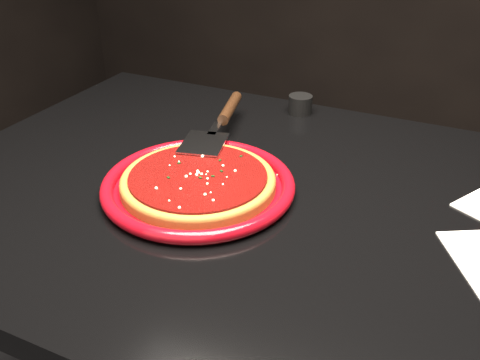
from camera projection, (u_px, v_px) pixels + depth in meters
name	position (u px, v px, depth m)	size (l,w,h in m)	color
plate	(198.00, 185.00, 0.86)	(0.31, 0.31, 0.02)	maroon
pizza_crust	(198.00, 183.00, 0.86)	(0.25, 0.25, 0.01)	brown
pizza_crust_rim	(198.00, 180.00, 0.85)	(0.25, 0.25, 0.02)	brown
pizza_sauce	(198.00, 177.00, 0.85)	(0.22, 0.22, 0.01)	#680B09
parmesan_dusting	(198.00, 174.00, 0.85)	(0.21, 0.21, 0.01)	#F7EDC4
basil_flecks	(198.00, 174.00, 0.85)	(0.20, 0.20, 0.00)	black
pizza_server	(219.00, 122.00, 1.01)	(0.09, 0.32, 0.02)	silver
ramekin	(300.00, 104.00, 1.14)	(0.05, 0.05, 0.04)	black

